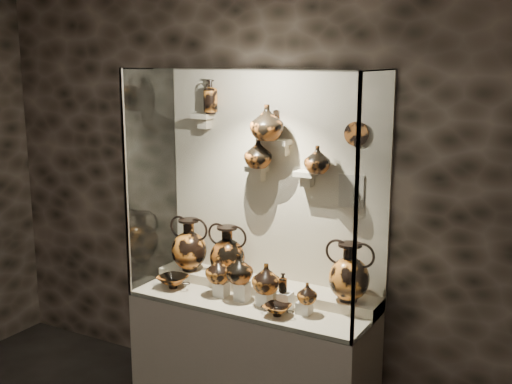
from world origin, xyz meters
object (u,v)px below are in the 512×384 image
at_px(jug_c, 266,278).
at_px(lekythos_small, 283,282).
at_px(kylix_left, 173,281).
at_px(kylix_right, 277,309).
at_px(jug_a, 218,270).
at_px(amphora_left, 189,244).
at_px(jug_b, 239,268).
at_px(lekythos_tall, 211,95).
at_px(ovoid_vase_b, 267,122).
at_px(ovoid_vase_a, 258,153).
at_px(jug_e, 307,293).
at_px(amphora_right, 349,272).
at_px(ovoid_vase_c, 317,159).
at_px(amphora_mid, 227,252).

bearing_deg(jug_c, lekythos_small, -4.87).
distance_m(kylix_left, kylix_right, 0.90).
distance_m(jug_a, lekythos_small, 0.51).
height_order(amphora_left, lekythos_small, amphora_left).
relative_size(jug_b, lekythos_tall, 0.74).
distance_m(jug_c, ovoid_vase_b, 1.05).
bearing_deg(ovoid_vase_a, kylix_right, -60.73).
relative_size(jug_e, kylix_left, 0.51).
bearing_deg(jug_a, lekythos_tall, 112.66).
relative_size(kylix_right, lekythos_tall, 0.82).
distance_m(jug_c, kylix_right, 0.24).
bearing_deg(amphora_right, lekythos_small, -135.05).
distance_m(amphora_left, ovoid_vase_a, 0.91).
relative_size(amphora_left, kylix_right, 1.76).
relative_size(amphora_right, ovoid_vase_c, 2.16).
height_order(amphora_right, lekythos_tall, lekythos_tall).
relative_size(jug_a, ovoid_vase_b, 0.77).
distance_m(jug_a, kylix_right, 0.55).
relative_size(lekythos_tall, ovoid_vase_b, 1.15).
bearing_deg(lekythos_tall, ovoid_vase_c, 8.18).
height_order(jug_b, lekythos_small, jug_b).
relative_size(jug_b, ovoid_vase_b, 0.85).
distance_m(jug_b, kylix_right, 0.41).
bearing_deg(jug_e, jug_b, 157.86).
height_order(jug_e, ovoid_vase_c, ovoid_vase_c).
xyz_separation_m(jug_c, kylix_left, (-0.75, -0.04, -0.14)).
distance_m(amphora_mid, jug_b, 0.30).
xyz_separation_m(kylix_left, lekythos_tall, (0.13, 0.32, 1.32)).
bearing_deg(kylix_right, ovoid_vase_c, 52.35).
xyz_separation_m(jug_a, ovoid_vase_c, (0.62, 0.26, 0.79)).
relative_size(jug_a, jug_c, 0.91).
relative_size(amphora_right, jug_a, 2.14).
height_order(amphora_mid, ovoid_vase_b, ovoid_vase_b).
xyz_separation_m(jug_b, ovoid_vase_b, (0.08, 0.24, 0.98)).
bearing_deg(ovoid_vase_b, amphora_right, 8.98).
height_order(ovoid_vase_a, ovoid_vase_b, ovoid_vase_b).
height_order(amphora_mid, jug_c, amphora_mid).
bearing_deg(amphora_mid, amphora_left, 156.58).
distance_m(amphora_left, lekythos_small, 0.91).
distance_m(jug_c, ovoid_vase_c, 0.86).
height_order(jug_a, jug_e, jug_a).
height_order(amphora_left, ovoid_vase_b, ovoid_vase_b).
relative_size(jug_b, ovoid_vase_c, 1.11).
distance_m(jug_a, jug_b, 0.18).
bearing_deg(jug_e, amphora_right, 21.66).
height_order(amphora_left, lekythos_tall, lekythos_tall).
relative_size(kylix_left, kylix_right, 1.21).
xyz_separation_m(jug_e, ovoid_vase_a, (-0.51, 0.26, 0.84)).
distance_m(lekythos_small, kylix_left, 0.89).
bearing_deg(amphora_left, kylix_left, -91.04).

